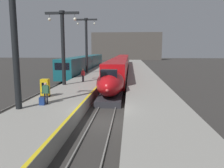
% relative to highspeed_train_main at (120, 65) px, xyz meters
% --- Properties ---
extents(ground_plane, '(260.00, 260.00, 0.00)m').
position_rel_highspeed_train_main_xyz_m(ground_plane, '(0.00, -31.78, -1.95)').
color(ground_plane, '#33302D').
extents(platform_left, '(4.80, 110.00, 1.05)m').
position_rel_highspeed_train_main_xyz_m(platform_left, '(-4.05, -7.03, -1.43)').
color(platform_left, gray).
rests_on(platform_left, ground).
extents(platform_right, '(4.80, 110.00, 1.05)m').
position_rel_highspeed_train_main_xyz_m(platform_right, '(4.05, -7.03, -1.43)').
color(platform_right, gray).
rests_on(platform_right, ground).
extents(platform_left_safety_stripe, '(0.20, 107.80, 0.01)m').
position_rel_highspeed_train_main_xyz_m(platform_left_safety_stripe, '(-1.77, -7.03, -0.90)').
color(platform_left_safety_stripe, yellow).
rests_on(platform_left_safety_stripe, platform_left).
extents(rail_main_left, '(0.08, 110.00, 0.12)m').
position_rel_highspeed_train_main_xyz_m(rail_main_left, '(-0.75, -4.28, -1.89)').
color(rail_main_left, slate).
rests_on(rail_main_left, ground).
extents(rail_main_right, '(0.08, 110.00, 0.12)m').
position_rel_highspeed_train_main_xyz_m(rail_main_right, '(0.75, -4.28, -1.89)').
color(rail_main_right, slate).
rests_on(rail_main_right, ground).
extents(rail_secondary_left, '(0.08, 110.00, 0.12)m').
position_rel_highspeed_train_main_xyz_m(rail_secondary_left, '(-8.85, -4.28, -1.89)').
color(rail_secondary_left, slate).
rests_on(rail_secondary_left, ground).
extents(rail_secondary_right, '(0.08, 110.00, 0.12)m').
position_rel_highspeed_train_main_xyz_m(rail_secondary_right, '(-7.35, -4.28, -1.89)').
color(rail_secondary_right, slate).
rests_on(rail_secondary_right, ground).
extents(highspeed_train_main, '(2.92, 57.13, 3.60)m').
position_rel_highspeed_train_main_xyz_m(highspeed_train_main, '(0.00, 0.00, 0.00)').
color(highspeed_train_main, '#B20F14').
rests_on(highspeed_train_main, ground).
extents(regional_train_adjacent, '(2.85, 36.60, 3.80)m').
position_rel_highspeed_train_main_xyz_m(regional_train_adjacent, '(-8.10, 3.65, 0.17)').
color(regional_train_adjacent, '#145660').
rests_on(regional_train_adjacent, ground).
extents(station_column_near, '(4.00, 0.68, 9.24)m').
position_rel_highspeed_train_main_xyz_m(station_column_near, '(-5.90, -32.19, 4.65)').
color(station_column_near, black).
rests_on(station_column_near, platform_left).
extents(station_column_mid, '(4.00, 0.68, 8.62)m').
position_rel_highspeed_train_main_xyz_m(station_column_mid, '(-5.90, -20.96, 4.32)').
color(station_column_mid, black).
rests_on(station_column_mid, platform_left).
extents(station_column_far, '(4.00, 0.68, 9.72)m').
position_rel_highspeed_train_main_xyz_m(station_column_far, '(-5.90, -6.55, 4.91)').
color(station_column_far, black).
rests_on(station_column_far, platform_left).
extents(passenger_near_edge, '(0.55, 0.31, 1.69)m').
position_rel_highspeed_train_main_xyz_m(passenger_near_edge, '(-4.47, -30.67, 0.09)').
color(passenger_near_edge, '#23232D').
rests_on(passenger_near_edge, platform_left).
extents(passenger_mid_platform, '(0.54, 0.35, 1.69)m').
position_rel_highspeed_train_main_xyz_m(passenger_mid_platform, '(-4.14, -18.31, 0.09)').
color(passenger_mid_platform, '#23232D').
rests_on(passenger_mid_platform, platform_left).
extents(rolling_suitcase, '(0.40, 0.22, 0.98)m').
position_rel_highspeed_train_main_xyz_m(rolling_suitcase, '(-4.65, -31.06, -0.60)').
color(rolling_suitcase, navy).
rests_on(rolling_suitcase, platform_left).
extents(ticket_machine_yellow, '(0.76, 0.62, 1.60)m').
position_rel_highspeed_train_main_xyz_m(ticket_machine_yellow, '(-5.55, -27.99, -0.16)').
color(ticket_machine_yellow, yellow).
rests_on(ticket_machine_yellow, platform_left).
extents(terminus_back_wall, '(36.00, 2.00, 14.00)m').
position_rel_highspeed_train_main_xyz_m(terminus_back_wall, '(0.00, 70.22, 5.05)').
color(terminus_back_wall, '#4C4742').
rests_on(terminus_back_wall, ground).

